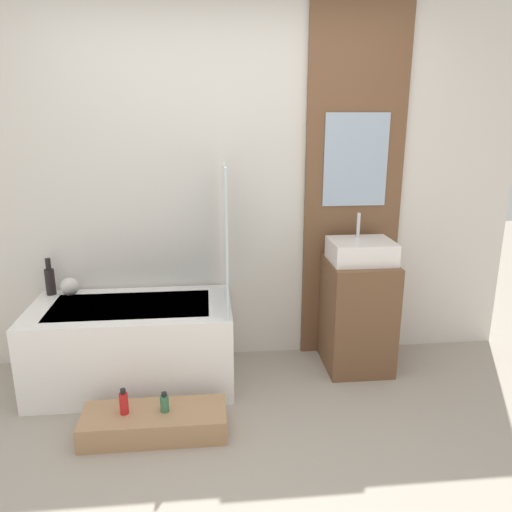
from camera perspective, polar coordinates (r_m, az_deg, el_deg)
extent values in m
plane|color=#A39989|center=(2.66, -0.82, -26.25)|extent=(12.00, 12.00, 0.00)
cube|color=silver|center=(3.58, -3.10, 8.17)|extent=(4.20, 0.06, 2.60)
cube|color=brown|center=(3.68, 11.10, 8.11)|extent=(0.71, 0.03, 2.60)
cube|color=#9EB2C6|center=(3.64, 11.34, 10.70)|extent=(0.46, 0.01, 0.65)
cube|color=white|center=(3.52, -13.85, -9.77)|extent=(1.32, 0.70, 0.57)
cube|color=silver|center=(3.41, -14.16, -5.53)|extent=(1.03, 0.49, 0.01)
cube|color=silver|center=(3.21, -3.58, 2.32)|extent=(0.01, 0.60, 0.92)
cube|color=#A87F56|center=(3.08, -11.50, -18.16)|extent=(0.82, 0.31, 0.14)
cube|color=brown|center=(3.67, 11.51, -6.58)|extent=(0.45, 0.48, 0.80)
cube|color=white|center=(3.52, 11.93, 0.56)|extent=(0.43, 0.35, 0.15)
cylinder|color=silver|center=(3.57, 11.62, 3.47)|extent=(0.02, 0.02, 0.17)
cylinder|color=black|center=(3.75, -22.45, -2.75)|extent=(0.07, 0.07, 0.18)
cylinder|color=black|center=(3.72, -22.67, -0.83)|extent=(0.04, 0.04, 0.08)
sphere|color=silver|center=(3.70, -20.53, -3.29)|extent=(0.13, 0.13, 0.13)
cylinder|color=red|center=(3.03, -14.87, -15.98)|extent=(0.05, 0.05, 0.13)
cylinder|color=black|center=(2.99, -14.98, -14.71)|extent=(0.03, 0.03, 0.03)
cylinder|color=#38704C|center=(3.01, -10.41, -16.26)|extent=(0.05, 0.05, 0.10)
cylinder|color=black|center=(2.98, -10.47, -15.29)|extent=(0.03, 0.03, 0.02)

